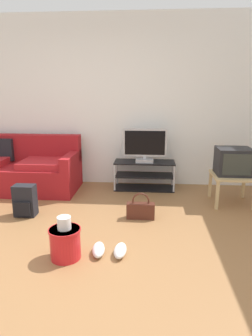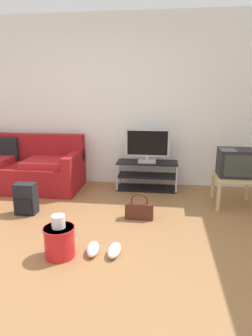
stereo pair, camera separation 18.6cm
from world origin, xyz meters
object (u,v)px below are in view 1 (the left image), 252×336
tv_stand (144,175)px  flat_tv (145,146)px  couch (17,170)px  cleaning_bucket (65,241)px  sneakers_pair (109,250)px  handbag (141,210)px  side_table (232,179)px  crt_tv (233,161)px  backpack (25,201)px

tv_stand → flat_tv: (-0.00, -0.02, 0.48)m
couch → tv_stand: couch is taller
cleaning_bucket → sneakers_pair: bearing=12.4°
handbag → tv_stand: bearing=88.9°
couch → tv_stand: 2.03m
side_table → crt_tv: 0.25m
couch → crt_tv: 3.27m
couch → crt_tv: (3.24, -0.36, 0.28)m
tv_stand → crt_tv: bearing=-23.6°
backpack → handbag: backpack is taller
flat_tv → cleaning_bucket: (-0.70, -2.09, -0.53)m
flat_tv → backpack: (-1.48, -1.16, -0.51)m
tv_stand → sneakers_pair: (-0.30, -2.02, -0.18)m
flat_tv → tv_stand: bearing=90.0°
couch → tv_stand: bearing=4.8°
couch → sneakers_pair: 2.54m
side_table → backpack: size_ratio=1.35×
couch → flat_tv: (2.02, 0.15, 0.39)m
flat_tv → backpack: 1.95m
crt_tv → cleaning_bucket: (-1.92, -1.58, -0.43)m
backpack → crt_tv: bearing=6.6°
couch → handbag: bearing=-26.4°
couch → backpack: bearing=-62.0°
couch → handbag: (1.99, -0.99, -0.21)m
side_table → cleaning_bucket: cleaning_bucket is taller
crt_tv → handbag: 1.48m
crt_tv → handbag: crt_tv is taller
tv_stand → couch: bearing=-175.2°
handbag → sneakers_pair: size_ratio=0.98×
flat_tv → side_table: (1.22, -0.53, -0.35)m
tv_stand → crt_tv: (1.22, -0.53, 0.38)m
couch → side_table: (3.24, -0.38, 0.04)m
side_table → sneakers_pair: size_ratio=1.54×
side_table → cleaning_bucket: size_ratio=1.29×
tv_stand → handbag: tv_stand is taller
flat_tv → side_table: size_ratio=1.26×
flat_tv → cleaning_bucket: 2.27m
cleaning_bucket → side_table: bearing=39.1°
flat_tv → backpack: flat_tv is taller
tv_stand → side_table: 1.34m
couch → backpack: (0.54, -1.01, -0.12)m
tv_stand → side_table: size_ratio=1.76×
tv_stand → flat_tv: bearing=-90.0°
crt_tv → backpack: size_ratio=1.14×
backpack → couch: bearing=111.0°
tv_stand → backpack: size_ratio=2.37×
handbag → couch: bearing=153.6°
couch → sneakers_pair: (1.72, -1.85, -0.28)m
cleaning_bucket → sneakers_pair: size_ratio=1.20×
couch → tv_stand: (2.02, 0.17, -0.10)m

